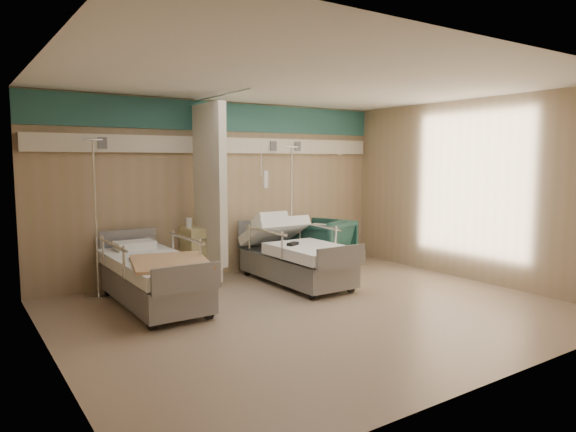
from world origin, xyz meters
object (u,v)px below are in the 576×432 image
(bed_left, at_px, (154,282))
(iv_stand_left, at_px, (98,265))
(bed_right, at_px, (296,263))
(visitor_armchair, at_px, (321,244))
(iv_stand_right, at_px, (291,245))
(bedside_cabinet, at_px, (201,254))

(bed_left, distance_m, iv_stand_left, 1.02)
(bed_right, relative_size, visitor_armchair, 2.29)
(bed_left, height_order, iv_stand_right, iv_stand_right)
(bedside_cabinet, bearing_deg, bed_right, -38.05)
(iv_stand_right, xyz_separation_m, iv_stand_left, (-3.18, 0.04, 0.01))
(iv_stand_right, bearing_deg, visitor_armchair, -29.53)
(bed_left, distance_m, visitor_armchair, 3.21)
(bedside_cabinet, bearing_deg, bed_left, -139.40)
(bed_left, distance_m, iv_stand_right, 2.83)
(bedside_cabinet, xyz_separation_m, iv_stand_left, (-1.53, -0.01, 0.02))
(bed_right, distance_m, iv_stand_left, 2.83)
(iv_stand_right, bearing_deg, bed_right, -120.37)
(bed_right, height_order, iv_stand_left, iv_stand_left)
(bedside_cabinet, xyz_separation_m, iv_stand_right, (1.65, -0.05, 0.01))
(bedside_cabinet, height_order, iv_stand_right, iv_stand_right)
(iv_stand_left, bearing_deg, bed_right, -18.35)
(bedside_cabinet, bearing_deg, visitor_armchair, -8.14)
(bed_right, distance_m, bedside_cabinet, 1.46)
(bed_right, relative_size, iv_stand_left, 1.00)
(visitor_armchair, bearing_deg, bedside_cabinet, -28.79)
(visitor_armchair, height_order, iv_stand_right, iv_stand_right)
(bedside_cabinet, distance_m, visitor_armchair, 2.12)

